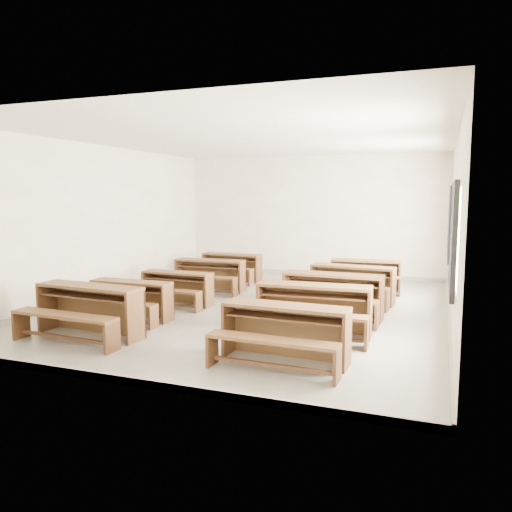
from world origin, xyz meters
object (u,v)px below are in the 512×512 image
at_px(desk_set_2, 176,286).
at_px(desk_set_5, 284,329).
at_px(desk_set_0, 87,307).
at_px(desk_set_4, 231,265).
at_px(desk_set_1, 130,297).
at_px(desk_set_7, 332,293).
at_px(desk_set_3, 209,273).
at_px(desk_set_6, 313,306).
at_px(desk_set_8, 352,281).
at_px(desk_set_9, 365,273).

distance_m(desk_set_2, desk_set_5, 3.93).
height_order(desk_set_0, desk_set_4, desk_set_0).
xyz_separation_m(desk_set_1, desk_set_7, (3.27, 1.31, 0.07)).
xyz_separation_m(desk_set_3, desk_set_5, (3.02, -4.02, 0.02)).
bearing_deg(desk_set_6, desk_set_0, -161.52).
height_order(desk_set_3, desk_set_7, desk_set_7).
height_order(desk_set_2, desk_set_7, desk_set_7).
distance_m(desk_set_5, desk_set_8, 3.91).
relative_size(desk_set_0, desk_set_6, 1.00).
xyz_separation_m(desk_set_4, desk_set_8, (3.30, -1.55, 0.04)).
xyz_separation_m(desk_set_4, desk_set_9, (3.36, -0.13, 0.01)).
xyz_separation_m(desk_set_0, desk_set_6, (3.21, 1.27, -0.00)).
bearing_deg(desk_set_3, desk_set_6, -43.90).
bearing_deg(desk_set_8, desk_set_7, -88.61).
bearing_deg(desk_set_7, desk_set_5, -91.18).
distance_m(desk_set_0, desk_set_9, 6.27).
bearing_deg(desk_set_8, desk_set_6, -87.50).
xyz_separation_m(desk_set_1, desk_set_5, (3.18, -1.22, 0.04)).
distance_m(desk_set_0, desk_set_1, 1.15).
bearing_deg(desk_set_6, desk_set_2, 155.87).
xyz_separation_m(desk_set_1, desk_set_8, (3.38, 2.68, 0.05)).
height_order(desk_set_1, desk_set_4, desk_set_4).
distance_m(desk_set_0, desk_set_5, 3.16).
bearing_deg(desk_set_5, desk_set_1, 160.69).
height_order(desk_set_2, desk_set_5, desk_set_5).
bearing_deg(desk_set_1, desk_set_8, 38.60).
distance_m(desk_set_1, desk_set_7, 3.53).
height_order(desk_set_3, desk_set_8, desk_set_8).
bearing_deg(desk_set_6, desk_set_3, 135.77).
bearing_deg(desk_set_7, desk_set_1, -157.30).
bearing_deg(desk_set_4, desk_set_3, -83.80).
relative_size(desk_set_6, desk_set_8, 1.03).
bearing_deg(desk_set_4, desk_set_5, -57.50).
relative_size(desk_set_4, desk_set_5, 0.93).
bearing_deg(desk_set_8, desk_set_2, -150.79).
distance_m(desk_set_6, desk_set_7, 1.18).
distance_m(desk_set_1, desk_set_9, 5.36).
relative_size(desk_set_3, desk_set_5, 0.97).
bearing_deg(desk_set_1, desk_set_0, -88.63).
height_order(desk_set_4, desk_set_8, desk_set_8).
bearing_deg(desk_set_4, desk_set_9, 0.76).
height_order(desk_set_4, desk_set_9, desk_set_9).
relative_size(desk_set_2, desk_set_4, 0.94).
relative_size(desk_set_6, desk_set_7, 1.02).
height_order(desk_set_5, desk_set_9, desk_set_5).
bearing_deg(desk_set_3, desk_set_2, -92.61).
relative_size(desk_set_4, desk_set_6, 0.87).
relative_size(desk_set_4, desk_set_8, 0.90).
height_order(desk_set_1, desk_set_9, desk_set_9).
xyz_separation_m(desk_set_3, desk_set_9, (3.28, 1.31, -0.01)).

